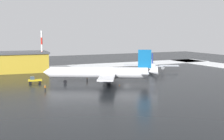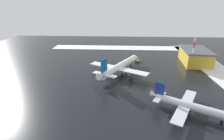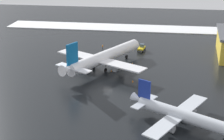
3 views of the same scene
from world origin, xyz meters
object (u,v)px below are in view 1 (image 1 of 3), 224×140
Objects in this scene: airplane_distant_tail at (102,73)px; airplane_parked_starboard at (151,64)px; antenna_mast at (42,51)px; traffic_cone_mid_line at (116,77)px; ground_crew_near_tug at (45,87)px; traffic_cone_near_nose at (119,85)px; traffic_cone_wingtip_side at (105,81)px; pushback_tug at (34,80)px; ground_crew_mid_apron at (87,78)px; cargo_hangar at (18,62)px.

airplane_parked_starboard is (-34.79, -23.58, -1.03)m from airplane_distant_tail.
antenna_mast reaches higher than traffic_cone_mid_line.
antenna_mast reaches higher than ground_crew_near_tug.
traffic_cone_near_nose is 17.47m from traffic_cone_mid_line.
traffic_cone_near_nose is (31.12, 29.60, -2.57)m from airplane_parked_starboard.
traffic_cone_mid_line is at bearing 124.36° from antenna_mast.
airplane_parked_starboard reaches higher than traffic_cone_wingtip_side.
ground_crew_near_tug is 3.11× the size of traffic_cone_near_nose.
ground_crew_near_tug is at bearing 98.38° from pushback_tug.
traffic_cone_near_nose is at bearing -116.94° from ground_crew_near_tug.
airplane_distant_tail is 42.04m from airplane_parked_starboard.
antenna_mast is (8.31, -31.12, 8.01)m from ground_crew_mid_apron.
antenna_mast is 48.85m from traffic_cone_near_nose.
antenna_mast is (-10.40, -29.17, 7.70)m from pushback_tug.
antenna_mast is at bearing -55.64° from traffic_cone_mid_line.
airplane_parked_starboard is 15.40× the size of ground_crew_mid_apron.
cargo_hangar reaches higher than pushback_tug.
ground_crew_near_tug is 24.43m from traffic_cone_near_nose.
ground_crew_mid_apron is at bearing 5.61° from traffic_cone_mid_line.
pushback_tug is 0.27× the size of antenna_mast.
airplane_distant_tail reaches higher than traffic_cone_wingtip_side.
cargo_hangar is at bearing -62.98° from traffic_cone_wingtip_side.
pushback_tug is (20.48, -10.86, -2.59)m from airplane_distant_tail.
airplane_parked_starboard is 61.97m from ground_crew_near_tug.
cargo_hangar is at bearing -66.03° from traffic_cone_near_nose.
antenna_mast is at bearing -46.78° from airplane_distant_tail.
pushback_tug is at bearing 93.17° from cargo_hangar.
ground_crew_mid_apron is at bearing 141.67° from airplane_parked_starboard.
traffic_cone_wingtip_side is (7.80, 7.40, 0.00)m from traffic_cone_mid_line.
traffic_cone_mid_line is (-12.15, -1.19, -0.70)m from ground_crew_mid_apron.
antenna_mast is (44.88, -16.46, 6.13)m from airplane_parked_starboard.
ground_crew_mid_apron is 40.50m from cargo_hangar.
airplane_parked_starboard is at bearing -147.06° from traffic_cone_wingtip_side.
pushback_tug is 14.87m from ground_crew_near_tug.
traffic_cone_mid_line is at bearing -172.28° from pushback_tug.
antenna_mast reaches higher than traffic_cone_near_nose.
airplane_parked_starboard is at bearing -136.44° from traffic_cone_near_nose.
airplane_parked_starboard is at bearing 159.86° from antenna_mast.
cargo_hangar is 46.15m from traffic_cone_mid_line.
traffic_cone_mid_line is at bearing 135.36° from cargo_hangar.
antenna_mast is at bearing 155.12° from cargo_hangar.
pushback_tug reaches higher than ground_crew_near_tug.
airplane_distant_tail reaches higher than ground_crew_near_tug.
traffic_cone_near_nose is 1.00× the size of traffic_cone_wingtip_side.
pushback_tug is at bearing 70.39° from antenna_mast.
ground_crew_near_tug is (18.90, 12.92, 0.00)m from ground_crew_mid_apron.
antenna_mast is 0.68× the size of cargo_hangar.
traffic_cone_wingtip_side is at bearing -96.10° from ground_crew_near_tug.
airplane_distant_tail is 5.19m from traffic_cone_wingtip_side.
antenna_mast is (10.09, -40.04, 5.10)m from airplane_distant_tail.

